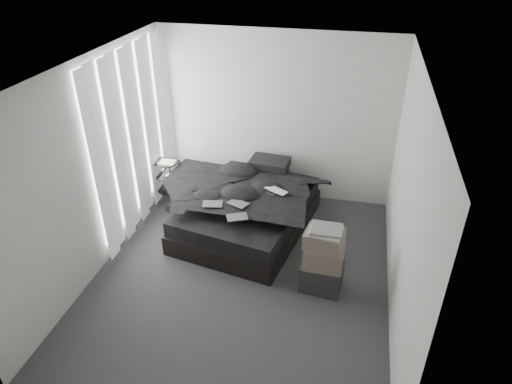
% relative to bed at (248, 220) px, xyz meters
% --- Properties ---
extents(floor, '(3.60, 4.20, 0.01)m').
position_rel_bed_xyz_m(floor, '(0.17, -1.00, -0.14)').
color(floor, '#323335').
rests_on(floor, ground).
extents(ceiling, '(3.60, 4.20, 0.01)m').
position_rel_bed_xyz_m(ceiling, '(0.17, -1.00, 2.46)').
color(ceiling, white).
rests_on(ceiling, ground).
extents(wall_back, '(3.60, 0.01, 2.60)m').
position_rel_bed_xyz_m(wall_back, '(0.17, 1.10, 1.16)').
color(wall_back, beige).
rests_on(wall_back, ground).
extents(wall_front, '(3.60, 0.01, 2.60)m').
position_rel_bed_xyz_m(wall_front, '(0.17, -3.10, 1.16)').
color(wall_front, beige).
rests_on(wall_front, ground).
extents(wall_left, '(0.01, 4.20, 2.60)m').
position_rel_bed_xyz_m(wall_left, '(-1.63, -1.00, 1.16)').
color(wall_left, beige).
rests_on(wall_left, ground).
extents(wall_right, '(0.01, 4.20, 2.60)m').
position_rel_bed_xyz_m(wall_right, '(1.97, -1.00, 1.16)').
color(wall_right, beige).
rests_on(wall_right, ground).
extents(window_left, '(0.02, 2.00, 2.30)m').
position_rel_bed_xyz_m(window_left, '(-1.61, -0.10, 1.21)').
color(window_left, white).
rests_on(window_left, wall_left).
extents(curtain_left, '(0.06, 2.12, 2.48)m').
position_rel_bed_xyz_m(curtain_left, '(-1.56, -0.10, 1.14)').
color(curtain_left, white).
rests_on(curtain_left, wall_left).
extents(bed, '(1.90, 2.30, 0.28)m').
position_rel_bed_xyz_m(bed, '(0.00, 0.00, 0.00)').
color(bed, black).
rests_on(bed, floor).
extents(mattress, '(1.83, 2.23, 0.22)m').
position_rel_bed_xyz_m(mattress, '(0.00, -0.00, 0.25)').
color(mattress, black).
rests_on(mattress, bed).
extents(duvet, '(1.81, 2.00, 0.24)m').
position_rel_bed_xyz_m(duvet, '(-0.01, -0.05, 0.48)').
color(duvet, black).
rests_on(duvet, mattress).
extents(pillow_lower, '(0.68, 0.52, 0.14)m').
position_rel_bed_xyz_m(pillow_lower, '(0.10, 0.79, 0.43)').
color(pillow_lower, black).
rests_on(pillow_lower, mattress).
extents(pillow_upper, '(0.61, 0.44, 0.13)m').
position_rel_bed_xyz_m(pillow_upper, '(0.16, 0.76, 0.56)').
color(pillow_upper, black).
rests_on(pillow_upper, pillow_lower).
extents(laptop, '(0.39, 0.34, 0.03)m').
position_rel_bed_xyz_m(laptop, '(0.38, -0.02, 0.61)').
color(laptop, silver).
rests_on(laptop, duvet).
extents(comic_a, '(0.29, 0.22, 0.01)m').
position_rel_bed_xyz_m(comic_a, '(-0.35, -0.49, 0.60)').
color(comic_a, black).
rests_on(comic_a, duvet).
extents(comic_b, '(0.30, 0.26, 0.01)m').
position_rel_bed_xyz_m(comic_b, '(-0.03, -0.40, 0.61)').
color(comic_b, black).
rests_on(comic_b, duvet).
extents(comic_c, '(0.30, 0.26, 0.01)m').
position_rel_bed_xyz_m(comic_c, '(0.05, -0.72, 0.61)').
color(comic_c, black).
rests_on(comic_c, duvet).
extents(side_stand, '(0.43, 0.43, 0.69)m').
position_rel_bed_xyz_m(side_stand, '(-1.39, 0.46, 0.20)').
color(side_stand, black).
rests_on(side_stand, floor).
extents(papers, '(0.27, 0.20, 0.01)m').
position_rel_bed_xyz_m(papers, '(-1.38, 0.45, 0.55)').
color(papers, white).
rests_on(papers, side_stand).
extents(floor_books, '(0.16, 0.20, 0.12)m').
position_rel_bed_xyz_m(floor_books, '(-1.26, 0.21, -0.08)').
color(floor_books, black).
rests_on(floor_books, floor).
extents(box_lower, '(0.52, 0.42, 0.35)m').
position_rel_bed_xyz_m(box_lower, '(1.17, -1.01, 0.04)').
color(box_lower, black).
rests_on(box_lower, floor).
extents(box_mid, '(0.46, 0.37, 0.27)m').
position_rel_bed_xyz_m(box_mid, '(1.18, -1.02, 0.35)').
color(box_mid, '#5E554A').
rests_on(box_mid, box_lower).
extents(box_upper, '(0.48, 0.41, 0.19)m').
position_rel_bed_xyz_m(box_upper, '(1.16, -1.01, 0.58)').
color(box_upper, '#5E554A').
rests_on(box_upper, box_mid).
extents(art_book_white, '(0.39, 0.33, 0.04)m').
position_rel_bed_xyz_m(art_book_white, '(1.17, -1.01, 0.69)').
color(art_book_white, silver).
rests_on(art_book_white, box_upper).
extents(art_book_snake, '(0.36, 0.28, 0.03)m').
position_rel_bed_xyz_m(art_book_snake, '(1.18, -1.02, 0.73)').
color(art_book_snake, silver).
rests_on(art_book_snake, art_book_white).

